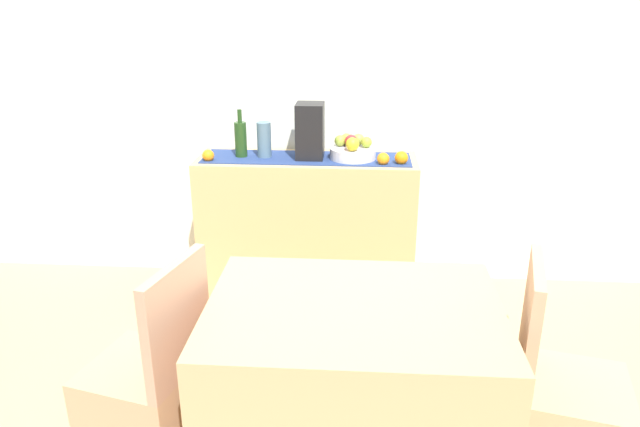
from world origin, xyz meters
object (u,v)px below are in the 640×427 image
at_px(fruit_bowl, 353,153).
at_px(chair_by_corner, 563,423).
at_px(ceramic_vase, 264,140).
at_px(sideboard_console, 307,226).
at_px(dining_table, 352,392).
at_px(wine_bottle, 241,139).
at_px(coffee_maker, 310,131).
at_px(chair_near_window, 150,405).

relative_size(fruit_bowl, chair_by_corner, 0.30).
distance_m(fruit_bowl, chair_by_corner, 1.84).
bearing_deg(ceramic_vase, fruit_bowl, 0.00).
distance_m(sideboard_console, dining_table, 1.55).
height_order(wine_bottle, coffee_maker, coffee_maker).
relative_size(fruit_bowl, dining_table, 0.25).
bearing_deg(wine_bottle, chair_by_corner, -45.28).
distance_m(fruit_bowl, coffee_maker, 0.28).
bearing_deg(fruit_bowl, sideboard_console, 180.00).
distance_m(coffee_maker, chair_by_corner, 2.02).
bearing_deg(wine_bottle, chair_near_window, -93.57).
bearing_deg(chair_by_corner, wine_bottle, 134.72).
xyz_separation_m(sideboard_console, chair_by_corner, (1.11, -1.52, -0.17)).
distance_m(coffee_maker, ceramic_vase, 0.28).
bearing_deg(chair_near_window, coffee_maker, 71.55).
distance_m(dining_table, chair_near_window, 0.80).
distance_m(fruit_bowl, wine_bottle, 0.67).
height_order(wine_bottle, dining_table, wine_bottle).
xyz_separation_m(sideboard_console, ceramic_vase, (-0.25, 0.00, 0.54)).
relative_size(ceramic_vase, chair_by_corner, 0.24).
height_order(sideboard_console, ceramic_vase, ceramic_vase).
xyz_separation_m(dining_table, chair_by_corner, (0.80, 0.00, -0.10)).
height_order(ceramic_vase, chair_near_window, ceramic_vase).
relative_size(wine_bottle, dining_table, 0.27).
bearing_deg(ceramic_vase, sideboard_console, 0.00).
bearing_deg(coffee_maker, wine_bottle, -180.00).
bearing_deg(ceramic_vase, dining_table, -69.68).
relative_size(sideboard_console, ceramic_vase, 6.13).
bearing_deg(coffee_maker, dining_table, -79.21).
relative_size(coffee_maker, chair_by_corner, 0.36).
height_order(sideboard_console, dining_table, sideboard_console).
height_order(sideboard_console, fruit_bowl, fruit_bowl).
distance_m(wine_bottle, dining_table, 1.78).
xyz_separation_m(fruit_bowl, dining_table, (0.04, -1.52, -0.54)).
relative_size(ceramic_vase, chair_near_window, 0.24).
relative_size(dining_table, chair_near_window, 1.19).
height_order(fruit_bowl, ceramic_vase, ceramic_vase).
xyz_separation_m(coffee_maker, chair_near_window, (-0.51, -1.52, -0.77)).
bearing_deg(chair_by_corner, fruit_bowl, 118.83).
bearing_deg(fruit_bowl, wine_bottle, -180.00).
distance_m(dining_table, chair_by_corner, 0.80).
xyz_separation_m(fruit_bowl, chair_by_corner, (0.83, -1.52, -0.64)).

